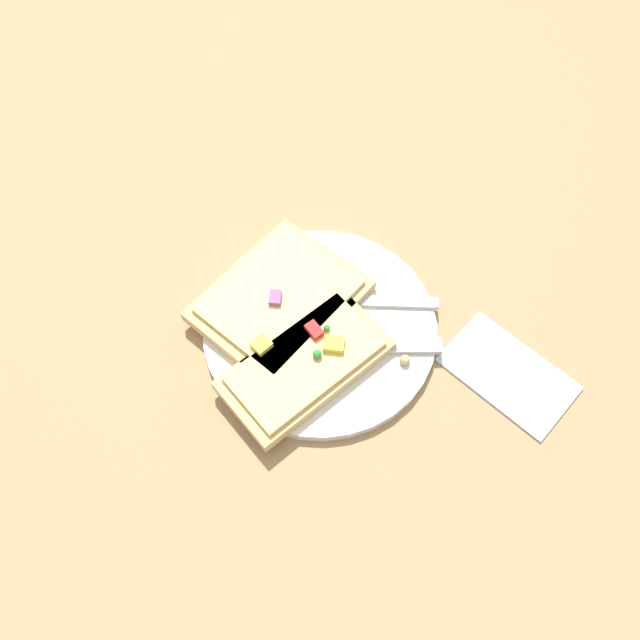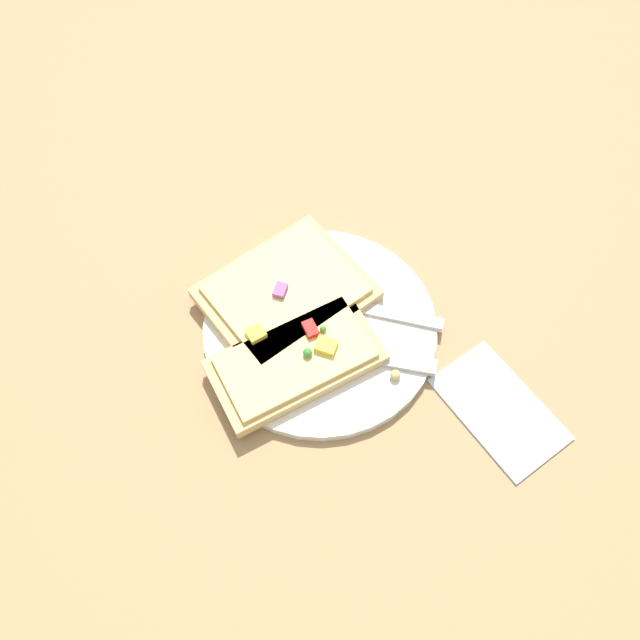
{
  "view_description": "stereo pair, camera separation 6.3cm",
  "coord_description": "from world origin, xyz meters",
  "px_view_note": "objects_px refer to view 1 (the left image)",
  "views": [
    {
      "loc": [
        -0.21,
        0.23,
        0.58
      ],
      "look_at": [
        0.0,
        0.0,
        0.02
      ],
      "focal_mm": 35.0,
      "sensor_mm": 36.0,
      "label": 1
    },
    {
      "loc": [
        -0.25,
        0.18,
        0.58
      ],
      "look_at": [
        0.0,
        0.0,
        0.02
      ],
      "focal_mm": 35.0,
      "sensor_mm": 36.0,
      "label": 2
    }
  ],
  "objects_px": {
    "plate": "(320,327)",
    "knife": "(362,346)",
    "fork": "(317,300)",
    "pizza_slice_corner": "(306,364)",
    "napkin": "(508,373)",
    "pizza_slice_main": "(280,300)"
  },
  "relations": [
    {
      "from": "fork",
      "to": "napkin",
      "type": "height_order",
      "value": "fork"
    },
    {
      "from": "pizza_slice_main",
      "to": "knife",
      "type": "bearing_deg",
      "value": 98.99
    },
    {
      "from": "plate",
      "to": "napkin",
      "type": "distance_m",
      "value": 0.2
    },
    {
      "from": "plate",
      "to": "knife",
      "type": "relative_size",
      "value": 1.6
    },
    {
      "from": "fork",
      "to": "pizza_slice_corner",
      "type": "height_order",
      "value": "pizza_slice_corner"
    },
    {
      "from": "pizza_slice_corner",
      "to": "pizza_slice_main",
      "type": "bearing_deg",
      "value": -109.62
    },
    {
      "from": "fork",
      "to": "pizza_slice_main",
      "type": "relative_size",
      "value": 1.11
    },
    {
      "from": "fork",
      "to": "pizza_slice_corner",
      "type": "xyz_separation_m",
      "value": [
        -0.04,
        0.06,
        0.01
      ]
    },
    {
      "from": "fork",
      "to": "pizza_slice_main",
      "type": "xyz_separation_m",
      "value": [
        0.03,
        0.03,
        0.01
      ]
    },
    {
      "from": "pizza_slice_main",
      "to": "pizza_slice_corner",
      "type": "distance_m",
      "value": 0.08
    },
    {
      "from": "plate",
      "to": "pizza_slice_corner",
      "type": "distance_m",
      "value": 0.05
    },
    {
      "from": "knife",
      "to": "pizza_slice_main",
      "type": "bearing_deg",
      "value": -31.86
    },
    {
      "from": "knife",
      "to": "pizza_slice_main",
      "type": "xyz_separation_m",
      "value": [
        0.1,
        0.02,
        0.01
      ]
    },
    {
      "from": "pizza_slice_corner",
      "to": "napkin",
      "type": "relative_size",
      "value": 1.37
    },
    {
      "from": "knife",
      "to": "plate",
      "type": "bearing_deg",
      "value": -32.63
    },
    {
      "from": "plate",
      "to": "napkin",
      "type": "height_order",
      "value": "plate"
    },
    {
      "from": "plate",
      "to": "fork",
      "type": "xyz_separation_m",
      "value": [
        0.02,
        -0.02,
        0.01
      ]
    },
    {
      "from": "knife",
      "to": "pizza_slice_corner",
      "type": "distance_m",
      "value": 0.06
    },
    {
      "from": "pizza_slice_main",
      "to": "pizza_slice_corner",
      "type": "xyz_separation_m",
      "value": [
        -0.07,
        0.03,
        0.0
      ]
    },
    {
      "from": "knife",
      "to": "pizza_slice_main",
      "type": "relative_size",
      "value": 0.91
    },
    {
      "from": "plate",
      "to": "napkin",
      "type": "bearing_deg",
      "value": -151.79
    },
    {
      "from": "pizza_slice_corner",
      "to": "napkin",
      "type": "height_order",
      "value": "pizza_slice_corner"
    }
  ]
}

